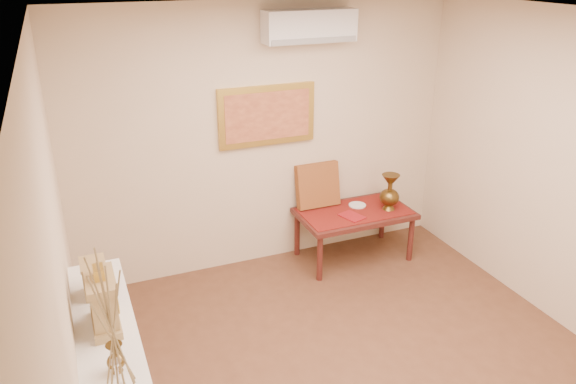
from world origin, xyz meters
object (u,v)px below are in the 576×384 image
wooden_chest (95,278)px  mantel_clock (104,301)px  white_vase (117,364)px  low_table (354,217)px  brass_urn_tall (390,188)px

wooden_chest → mantel_clock: bearing=-86.5°
white_vase → mantel_clock: white_vase is taller
low_table → brass_urn_tall: bearing=-15.1°
brass_urn_tall → wooden_chest: wooden_chest is taller
white_vase → low_table: (2.66, 2.76, -1.02)m
wooden_chest → brass_urn_tall: bearing=21.7°
white_vase → wooden_chest: white_vase is taller
wooden_chest → low_table: 3.05m
mantel_clock → low_table: (2.66, 1.70, -0.67)m
white_vase → low_table: white_vase is taller
brass_urn_tall → mantel_clock: bearing=-152.1°
white_vase → brass_urn_tall: size_ratio=2.22×
wooden_chest → white_vase: bearing=-89.2°
wooden_chest → low_table: wooden_chest is taller
white_vase → wooden_chest: (-0.02, 1.45, -0.41)m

